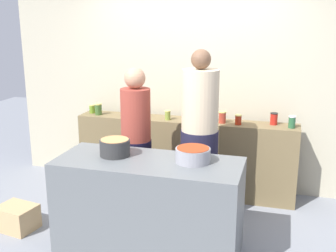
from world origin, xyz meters
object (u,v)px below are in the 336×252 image
object	(u,v)px
preserve_jar_4	(190,117)
cook_in_cap	(199,147)
preserve_jar_0	(92,109)
bread_crate	(17,217)
preserve_jar_7	(274,119)
preserve_jar_8	(292,122)
preserve_jar_5	(222,117)
preserve_jar_1	(98,109)
cook_with_tongs	(136,152)
preserve_jar_3	(168,115)
cooking_pot_center	(193,155)
preserve_jar_2	(141,114)
preserve_jar_6	(238,120)
cooking_pot_left	(115,147)

from	to	relation	value
preserve_jar_4	cook_in_cap	world-z (taller)	cook_in_cap
preserve_jar_0	bread_crate	xyz separation A→B (m)	(-0.21, -1.43, -0.87)
preserve_jar_7	cook_in_cap	xyz separation A→B (m)	(-0.71, -0.78, -0.17)
preserve_jar_0	preserve_jar_8	size ratio (longest dim) A/B	0.80
preserve_jar_0	preserve_jar_5	distance (m)	1.70
preserve_jar_0	preserve_jar_5	world-z (taller)	preserve_jar_5
preserve_jar_1	preserve_jar_5	world-z (taller)	preserve_jar_1
preserve_jar_0	cook_in_cap	world-z (taller)	cook_in_cap
preserve_jar_5	cook_with_tongs	size ratio (longest dim) A/B	0.08
preserve_jar_4	preserve_jar_3	bearing A→B (deg)	178.12
cook_with_tongs	cooking_pot_center	bearing A→B (deg)	-34.64
cook_with_tongs	bread_crate	xyz separation A→B (m)	(-1.12, -0.60, -0.63)
preserve_jar_2	cook_with_tongs	size ratio (longest dim) A/B	0.07
preserve_jar_5	cooking_pot_center	distance (m)	1.29
preserve_jar_8	bread_crate	world-z (taller)	preserve_jar_8
preserve_jar_7	cook_in_cap	size ratio (longest dim) A/B	0.08
preserve_jar_0	preserve_jar_7	bearing A→B (deg)	0.91
preserve_jar_0	preserve_jar_4	size ratio (longest dim) A/B	1.12
preserve_jar_6	preserve_jar_2	bearing A→B (deg)	-179.57
preserve_jar_1	preserve_jar_7	world-z (taller)	preserve_jar_1
preserve_jar_0	preserve_jar_3	xyz separation A→B (m)	(1.04, -0.08, 0.00)
preserve_jar_2	preserve_jar_6	size ratio (longest dim) A/B	0.95
cook_in_cap	preserve_jar_4	bearing A→B (deg)	111.52
preserve_jar_1	preserve_jar_7	bearing A→B (deg)	2.73
preserve_jar_0	preserve_jar_3	distance (m)	1.04
preserve_jar_8	cook_in_cap	bearing A→B (deg)	-143.41
preserve_jar_4	cooking_pot_left	world-z (taller)	cooking_pot_left
preserve_jar_3	cook_with_tongs	world-z (taller)	cook_with_tongs
preserve_jar_7	cooking_pot_center	size ratio (longest dim) A/B	0.44
cooking_pot_center	preserve_jar_0	bearing A→B (deg)	140.72
preserve_jar_6	cook_with_tongs	distance (m)	1.26
cooking_pot_center	bread_crate	size ratio (longest dim) A/B	0.82
preserve_jar_4	cook_with_tongs	size ratio (longest dim) A/B	0.06
cooking_pot_left	preserve_jar_4	bearing A→B (deg)	71.79
preserve_jar_2	preserve_jar_5	size ratio (longest dim) A/B	0.79
preserve_jar_1	bread_crate	bearing A→B (deg)	-103.34
preserve_jar_7	bread_crate	world-z (taller)	preserve_jar_7
preserve_jar_4	preserve_jar_8	distance (m)	1.17
cooking_pot_left	cook_with_tongs	world-z (taller)	cook_with_tongs
cooking_pot_center	preserve_jar_1	bearing A→B (deg)	140.04
cook_with_tongs	preserve_jar_3	bearing A→B (deg)	80.30
preserve_jar_7	cook_in_cap	distance (m)	1.07
preserve_jar_5	preserve_jar_8	xyz separation A→B (m)	(0.79, -0.01, 0.00)
preserve_jar_7	preserve_jar_8	distance (m)	0.22
preserve_jar_1	bread_crate	distance (m)	1.66
bread_crate	preserve_jar_6	bearing A→B (deg)	32.93
preserve_jar_6	bread_crate	distance (m)	2.64
preserve_jar_4	preserve_jar_8	bearing A→B (deg)	1.25
preserve_jar_1	preserve_jar_7	size ratio (longest dim) A/B	1.07
cook_in_cap	preserve_jar_5	bearing A→B (deg)	79.35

